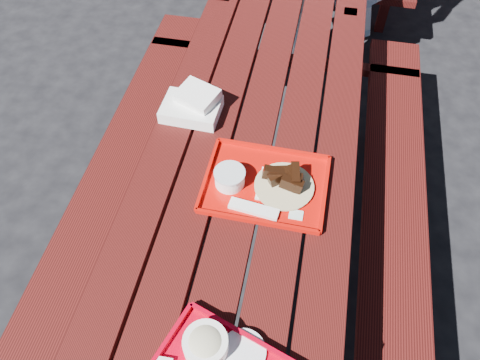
{
  "coord_description": "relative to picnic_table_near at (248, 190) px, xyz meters",
  "views": [
    {
      "loc": [
        0.17,
        -1.02,
        2.0
      ],
      "look_at": [
        0.0,
        -0.15,
        0.82
      ],
      "focal_mm": 35.0,
      "sensor_mm": 36.0,
      "label": 1
    }
  ],
  "objects": [
    {
      "name": "picnic_table_near",
      "position": [
        0.0,
        0.0,
        0.0
      ],
      "size": [
        1.41,
        2.4,
        0.75
      ],
      "color": "#49100E",
      "rests_on": "ground"
    },
    {
      "name": "white_cloth",
      "position": [
        -0.24,
        0.18,
        0.23
      ],
      "size": [
        0.22,
        0.19,
        0.09
      ],
      "color": "white",
      "rests_on": "picnic_table_near"
    },
    {
      "name": "ground",
      "position": [
        0.0,
        0.0,
        -0.56
      ],
      "size": [
        60.0,
        60.0,
        0.0
      ],
      "primitive_type": "plane",
      "color": "black",
      "rests_on": "ground"
    },
    {
      "name": "far_tray",
      "position": [
        0.07,
        -0.11,
        0.21
      ],
      "size": [
        0.41,
        0.32,
        0.07
      ],
      "color": "#BF0C06",
      "rests_on": "picnic_table_near"
    }
  ]
}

